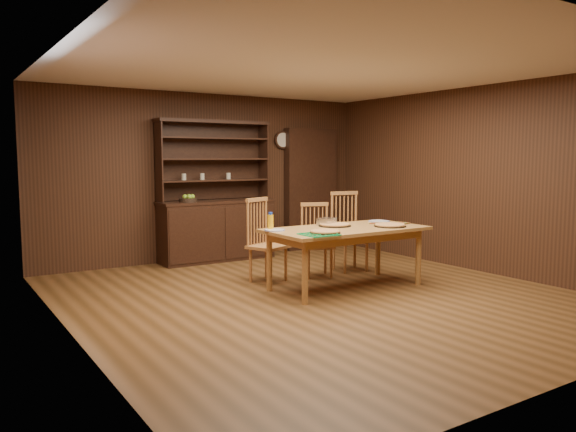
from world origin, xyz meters
TOP-DOWN VIEW (x-y plane):
  - floor at (0.00, 0.00)m, footprint 6.00×6.00m
  - room_shell at (0.00, 0.00)m, footprint 6.00×6.00m
  - china_hutch at (-0.00, 2.75)m, footprint 1.84×0.52m
  - doorway at (1.90, 2.90)m, footprint 1.00×0.18m
  - wall_clock at (1.35, 2.96)m, footprint 0.30×0.05m
  - dining_table at (0.50, 0.17)m, footprint 1.98×0.99m
  - chair_left at (-0.14, 1.08)m, footprint 0.57×0.56m
  - chair_center at (0.62, 0.97)m, footprint 0.52×0.51m
  - chair_right at (1.25, 1.06)m, footprint 0.52×0.51m
  - pizza_left at (-0.01, -0.09)m, footprint 0.35×0.35m
  - pizza_right at (1.03, -0.03)m, footprint 0.40×0.40m
  - pizza_center at (0.48, 0.37)m, footprint 0.41×0.41m
  - cooling_rack at (-0.15, -0.16)m, footprint 0.39×0.39m
  - plate_left at (-0.38, 0.40)m, footprint 0.25×0.25m
  - plate_right at (1.26, 0.41)m, footprint 0.29×0.29m
  - foil_dish at (0.47, 0.53)m, footprint 0.27×0.23m
  - juice_bottle at (-0.38, 0.50)m, footprint 0.07×0.07m
  - pot_holder_a at (1.34, 0.12)m, footprint 0.24×0.24m
  - pot_holder_b at (1.11, 0.24)m, footprint 0.19×0.19m
  - fruit_bowl at (-0.49, 2.69)m, footprint 0.27×0.27m

SIDE VIEW (x-z plane):
  - floor at x=0.00m, z-range 0.00..0.00m
  - chair_center at x=0.62m, z-range 0.03..1.02m
  - chair_left at x=-0.14m, z-range 0.03..1.12m
  - china_hutch at x=0.00m, z-range -0.49..1.68m
  - chair_right at x=1.25m, z-range 0.04..1.16m
  - dining_table at x=0.50m, z-range 0.30..1.05m
  - pot_holder_b at x=1.11m, z-range 0.75..0.76m
  - pot_holder_a at x=1.34m, z-range 0.75..0.77m
  - cooling_rack at x=-0.15m, z-range 0.75..0.77m
  - plate_right at x=1.26m, z-range 0.75..0.77m
  - plate_left at x=-0.38m, z-range 0.75..0.77m
  - pizza_center at x=0.48m, z-range 0.75..0.79m
  - pizza_right at x=1.03m, z-range 0.75..0.79m
  - pizza_left at x=-0.01m, z-range 0.75..0.79m
  - foil_dish at x=0.47m, z-range 0.75..0.84m
  - juice_bottle at x=-0.38m, z-range 0.74..0.95m
  - fruit_bowl at x=-0.49m, z-range 0.93..1.04m
  - doorway at x=1.90m, z-range 0.00..2.10m
  - room_shell at x=0.00m, z-range -1.42..4.58m
  - wall_clock at x=1.35m, z-range 1.75..2.05m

